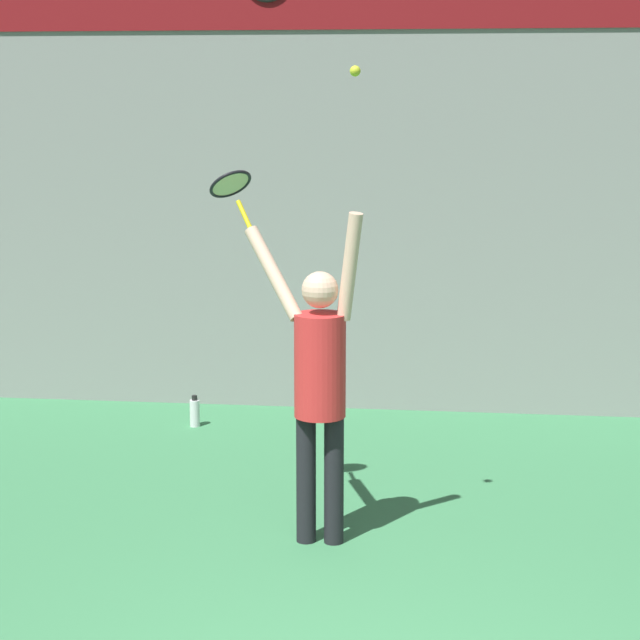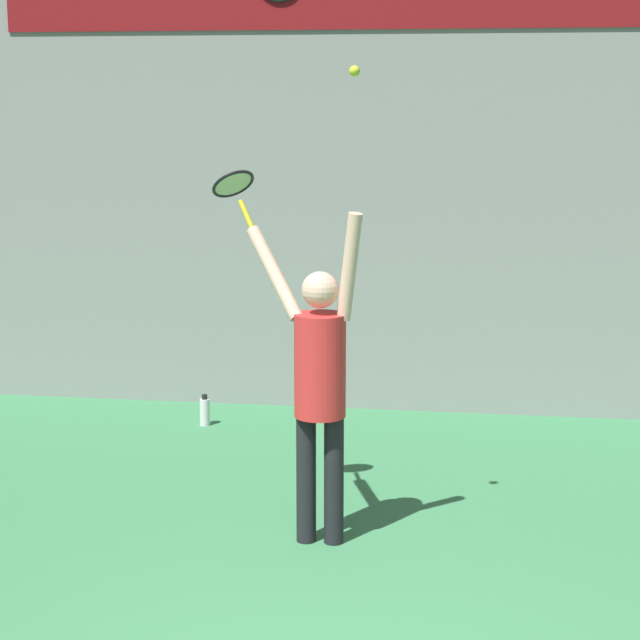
% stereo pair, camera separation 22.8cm
% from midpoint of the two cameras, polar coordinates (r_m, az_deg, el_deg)
% --- Properties ---
extents(back_wall, '(18.00, 0.10, 5.00)m').
position_cam_midpoint_polar(back_wall, '(10.58, 4.05, 8.78)').
color(back_wall, gray).
rests_on(back_wall, ground_plane).
extents(tennis_player, '(0.84, 0.50, 2.20)m').
position_cam_midpoint_polar(tennis_player, '(7.47, -0.92, -2.77)').
color(tennis_player, black).
rests_on(tennis_player, ground_plane).
extents(tennis_racket, '(0.38, 0.38, 0.40)m').
position_cam_midpoint_polar(tennis_racket, '(7.81, -5.21, 6.53)').
color(tennis_racket, yellow).
extents(tennis_ball, '(0.07, 0.07, 0.07)m').
position_cam_midpoint_polar(tennis_ball, '(7.13, 0.81, 12.16)').
color(tennis_ball, '#CCDB2D').
extents(water_bottle, '(0.09, 0.09, 0.28)m').
position_cam_midpoint_polar(water_bottle, '(10.42, -6.81, -4.54)').
color(water_bottle, silver).
rests_on(water_bottle, ground_plane).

